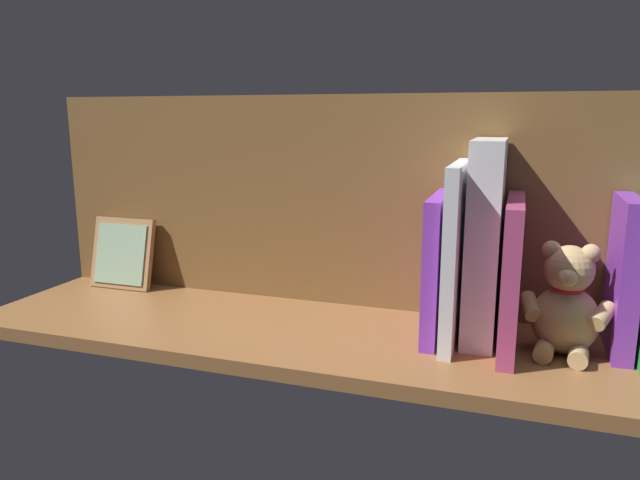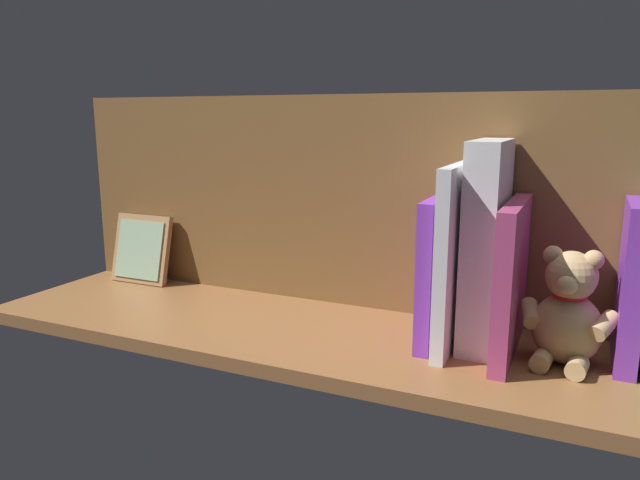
{
  "view_description": "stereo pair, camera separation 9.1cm",
  "coord_description": "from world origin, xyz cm",
  "views": [
    {
      "loc": [
        -28.45,
        84.22,
        33.08
      ],
      "look_at": [
        0.0,
        0.0,
        14.32
      ],
      "focal_mm": 33.19,
      "sensor_mm": 36.0,
      "label": 1
    },
    {
      "loc": [
        -36.89,
        80.88,
        33.08
      ],
      "look_at": [
        0.0,
        0.0,
        14.32
      ],
      "focal_mm": 33.19,
      "sensor_mm": 36.0,
      "label": 2
    }
  ],
  "objects": [
    {
      "name": "picture_frame_leaning",
      "position": [
        44.09,
        -9.81,
        6.69
      ],
      "size": [
        13.03,
        4.71,
        13.69
      ],
      "color": "#A87A4C",
      "rests_on": "ground_plane"
    },
    {
      "name": "book_2",
      "position": [
        -43.16,
        -5.44,
        11.07
      ],
      "size": [
        2.72,
        14.11,
        22.13
      ],
      "primitive_type": "cube",
      "color": "purple",
      "rests_on": "ground_plane"
    },
    {
      "name": "book_3",
      "position": [
        -28.26,
        -2.2,
        10.81
      ],
      "size": [
        2.36,
        20.6,
        21.62
      ],
      "primitive_type": "cube",
      "color": "#B23F72",
      "rests_on": "ground_plane"
    },
    {
      "name": "book_5",
      "position": [
        -17.56,
        -3.73,
        10.81
      ],
      "size": [
        2.24,
        17.53,
        21.61
      ],
      "primitive_type": "cube",
      "color": "purple",
      "rests_on": "ground_plane"
    },
    {
      "name": "ground_plane",
      "position": [
        0.0,
        0.0,
        -1.1
      ],
      "size": [
        114.04,
        31.79,
        2.2
      ],
      "primitive_type": "cube",
      "color": "brown"
    },
    {
      "name": "dictionary_thick_white",
      "position": [
        -24.14,
        -4.62,
        14.9
      ],
      "size": [
        4.65,
        15.55,
        29.79
      ],
      "primitive_type": "cube",
      "color": "white",
      "rests_on": "ground_plane"
    },
    {
      "name": "book_4",
      "position": [
        -20.25,
        -2.76,
        13.24
      ],
      "size": [
        1.9,
        19.47,
        26.47
      ],
      "primitive_type": "cube",
      "color": "silver",
      "rests_on": "ground_plane"
    },
    {
      "name": "teddy_bear",
      "position": [
        -35.84,
        -1.67,
        7.05
      ],
      "size": [
        12.92,
        10.98,
        16.02
      ],
      "rotation": [
        0.0,
        0.0,
        -0.12
      ],
      "color": "tan",
      "rests_on": "ground_plane"
    },
    {
      "name": "shelf_back_panel",
      "position": [
        0.0,
        -13.65,
        18.3
      ],
      "size": [
        114.04,
        1.5,
        36.6
      ],
      "primitive_type": "cube",
      "color": "brown",
      "rests_on": "ground_plane"
    }
  ]
}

